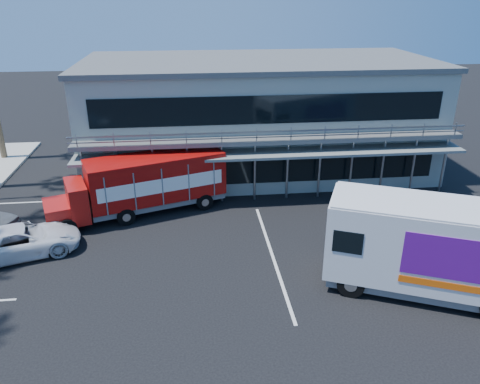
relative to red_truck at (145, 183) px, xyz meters
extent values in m
plane|color=black|center=(4.12, -8.29, -1.75)|extent=(120.00, 120.00, 0.00)
cube|color=#9A9E91|center=(7.12, 6.71, 1.75)|extent=(22.00, 10.00, 7.00)
cube|color=#515454|center=(7.12, 6.71, 5.40)|extent=(22.40, 10.40, 0.30)
cube|color=#515454|center=(7.12, 1.11, 1.85)|extent=(22.00, 1.20, 0.25)
cube|color=gray|center=(7.12, 0.56, 2.35)|extent=(22.00, 0.08, 0.90)
cube|color=slate|center=(7.12, 0.81, 1.15)|extent=(22.00, 1.80, 0.15)
cube|color=black|center=(7.12, 1.69, -0.15)|extent=(20.00, 0.06, 1.60)
cube|color=black|center=(7.12, 1.69, 3.45)|extent=(20.00, 0.06, 1.60)
cube|color=#A2110D|center=(-4.30, -1.47, -0.84)|extent=(1.87, 2.36, 1.10)
cube|color=#A2110D|center=(-3.35, -1.15, -0.34)|extent=(1.60, 2.46, 1.92)
cube|color=black|center=(-3.35, -1.15, 0.21)|extent=(0.67, 1.85, 0.64)
cube|color=#9F0E09|center=(0.62, 0.21, 0.26)|extent=(7.65, 4.52, 2.37)
cube|color=slate|center=(0.62, 0.21, -1.16)|extent=(7.54, 4.20, 0.27)
cube|color=white|center=(0.99, -0.88, 0.16)|extent=(6.37, 2.20, 0.78)
cube|color=white|center=(0.25, 1.30, 0.16)|extent=(6.37, 2.20, 0.78)
cylinder|color=black|center=(-3.72, -2.33, -1.28)|extent=(0.99, 0.57, 0.95)
cylinder|color=black|center=(-4.37, -0.43, -1.28)|extent=(0.99, 0.57, 0.95)
cylinder|color=black|center=(-0.95, -1.39, -1.28)|extent=(0.99, 0.57, 0.95)
cylinder|color=black|center=(-1.60, 0.51, -1.28)|extent=(0.99, 0.57, 0.95)
cylinder|color=black|center=(3.19, 0.03, -1.28)|extent=(0.99, 0.57, 0.95)
cylinder|color=black|center=(2.54, 1.93, -1.28)|extent=(0.99, 0.57, 0.95)
cube|color=silver|center=(11.77, -8.75, 0.47)|extent=(8.40, 5.69, 3.19)
cube|color=slate|center=(11.77, -8.75, -1.30)|extent=(7.99, 5.32, 0.40)
cube|color=black|center=(8.14, -7.16, 0.81)|extent=(0.95, 2.08, 1.08)
cube|color=silver|center=(11.77, -8.75, 2.09)|extent=(8.23, 5.58, 0.09)
cube|color=#5B0E82|center=(12.05, -10.38, 0.69)|extent=(3.77, 1.67, 1.71)
cube|color=#5B0E82|center=(13.16, -7.85, 0.69)|extent=(3.77, 1.67, 1.71)
cube|color=#F2590C|center=(12.05, -10.39, -0.44)|extent=(3.76, 1.66, 0.28)
cylinder|color=black|center=(8.68, -8.72, -1.21)|extent=(1.11, 0.69, 1.09)
cylinder|color=black|center=(9.64, -6.51, -1.21)|extent=(1.11, 0.69, 1.09)
imported|color=white|center=(-5.38, -3.89, -1.04)|extent=(5.64, 3.88, 1.43)
camera|label=1|loc=(2.55, -23.78, 9.58)|focal=35.00mm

